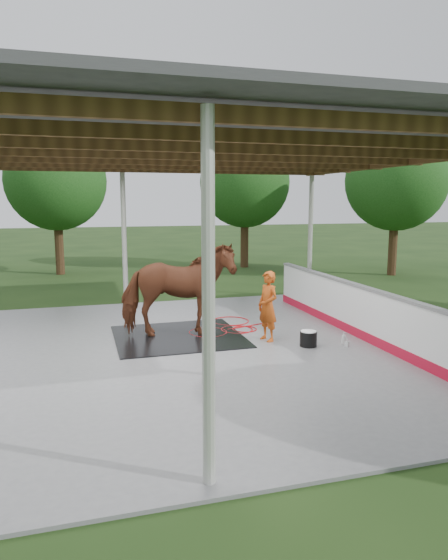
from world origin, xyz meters
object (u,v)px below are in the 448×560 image
object	(u,v)px
dasher_board	(358,312)
wash_bucket	(308,338)
handler	(268,306)
horse	(178,290)

from	to	relation	value
dasher_board	wash_bucket	bearing A→B (deg)	-162.98
wash_bucket	handler	bearing A→B (deg)	135.34
horse	wash_bucket	xyz separation A→B (m)	(2.42, -1.45, -0.88)
horse	wash_bucket	world-z (taller)	horse
handler	wash_bucket	distance (m)	1.08
wash_bucket	horse	bearing A→B (deg)	149.19
handler	wash_bucket	xyz separation A→B (m)	(0.65, -0.64, -0.58)
horse	handler	distance (m)	1.97
horse	handler	world-z (taller)	horse
horse	wash_bucket	bearing A→B (deg)	-113.16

